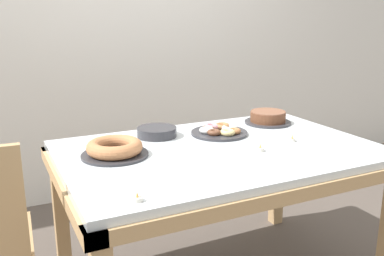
% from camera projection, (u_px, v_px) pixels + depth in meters
% --- Properties ---
extents(wall_back, '(8.00, 0.10, 2.60)m').
position_uv_depth(wall_back, '(124.00, 27.00, 3.25)').
color(wall_back, white).
rests_on(wall_back, ground).
extents(dining_table, '(1.55, 1.02, 0.76)m').
position_uv_depth(dining_table, '(219.00, 165.00, 2.11)').
color(dining_table, silver).
rests_on(dining_table, ground).
extents(cake_chocolate_round, '(0.27, 0.27, 0.07)m').
position_uv_depth(cake_chocolate_round, '(268.00, 118.00, 2.54)').
color(cake_chocolate_round, '#333338').
rests_on(cake_chocolate_round, dining_table).
extents(cake_golden_bundt, '(0.31, 0.31, 0.07)m').
position_uv_depth(cake_golden_bundt, '(115.00, 149.00, 1.95)').
color(cake_golden_bundt, '#333338').
rests_on(cake_golden_bundt, dining_table).
extents(pastry_platter, '(0.31, 0.31, 0.04)m').
position_uv_depth(pastry_platter, '(219.00, 131.00, 2.31)').
color(pastry_platter, '#333338').
rests_on(pastry_platter, dining_table).
extents(plate_stack, '(0.21, 0.21, 0.05)m').
position_uv_depth(plate_stack, '(157.00, 132.00, 2.27)').
color(plate_stack, '#333338').
rests_on(plate_stack, dining_table).
extents(tealight_left_edge, '(0.04, 0.04, 0.04)m').
position_uv_depth(tealight_left_edge, '(260.00, 149.00, 2.03)').
color(tealight_left_edge, silver).
rests_on(tealight_left_edge, dining_table).
extents(tealight_centre, '(0.04, 0.04, 0.04)m').
position_uv_depth(tealight_centre, '(137.00, 199.00, 1.48)').
color(tealight_centre, silver).
rests_on(tealight_centre, dining_table).
extents(tealight_right_edge, '(0.04, 0.04, 0.04)m').
position_uv_depth(tealight_right_edge, '(292.00, 139.00, 2.18)').
color(tealight_right_edge, silver).
rests_on(tealight_right_edge, dining_table).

